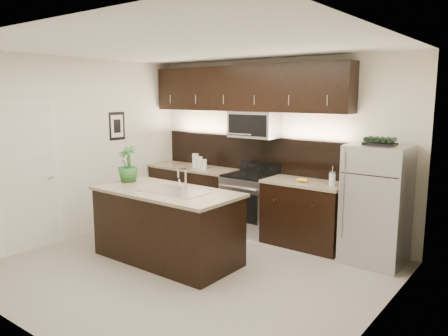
% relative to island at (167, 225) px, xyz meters
% --- Properties ---
extents(ground, '(4.50, 4.50, 0.00)m').
position_rel_island_xyz_m(ground, '(0.46, -0.07, -0.47)').
color(ground, gray).
rests_on(ground, ground).
extents(room_walls, '(4.52, 4.02, 2.71)m').
position_rel_island_xyz_m(room_walls, '(0.34, -0.11, 1.22)').
color(room_walls, silver).
rests_on(room_walls, ground).
extents(counter_run, '(3.51, 0.65, 0.94)m').
position_rel_island_xyz_m(counter_run, '(0.00, 1.62, -0.00)').
color(counter_run, black).
rests_on(counter_run, ground).
extents(upper_fixtures, '(3.49, 0.40, 1.66)m').
position_rel_island_xyz_m(upper_fixtures, '(0.03, 1.77, 1.67)').
color(upper_fixtures, black).
rests_on(upper_fixtures, counter_run).
extents(island, '(1.96, 0.96, 0.94)m').
position_rel_island_xyz_m(island, '(0.00, 0.00, 0.00)').
color(island, black).
rests_on(island, ground).
extents(sink_faucet, '(0.84, 0.50, 0.28)m').
position_rel_island_xyz_m(sink_faucet, '(0.15, 0.01, 0.48)').
color(sink_faucet, silver).
rests_on(sink_faucet, island).
extents(refrigerator, '(0.74, 0.67, 1.54)m').
position_rel_island_xyz_m(refrigerator, '(2.19, 1.56, 0.30)').
color(refrigerator, '#B2B2B7').
rests_on(refrigerator, ground).
extents(wine_rack, '(0.38, 0.23, 0.09)m').
position_rel_island_xyz_m(wine_rack, '(2.19, 1.56, 1.11)').
color(wine_rack, black).
rests_on(wine_rack, refrigerator).
extents(plant, '(0.30, 0.30, 0.51)m').
position_rel_island_xyz_m(plant, '(-0.82, 0.07, 0.72)').
color(plant, '#295E25').
rests_on(plant, island).
extents(canisters, '(0.34, 0.17, 0.24)m').
position_rel_island_xyz_m(canisters, '(-0.78, 1.54, 0.57)').
color(canisters, silver).
rests_on(canisters, counter_run).
extents(french_press, '(0.09, 0.09, 0.26)m').
position_rel_island_xyz_m(french_press, '(1.58, 1.57, 0.56)').
color(french_press, silver).
rests_on(french_press, counter_run).
extents(bananas, '(0.19, 0.16, 0.05)m').
position_rel_island_xyz_m(bananas, '(1.10, 1.54, 0.50)').
color(bananas, gold).
rests_on(bananas, counter_run).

